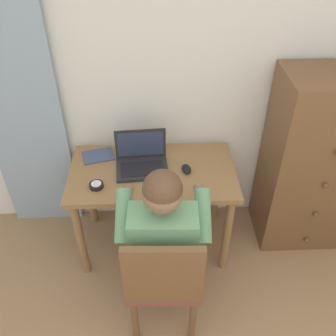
% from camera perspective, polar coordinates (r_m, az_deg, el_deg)
% --- Properties ---
extents(wall_back, '(4.80, 0.05, 2.50)m').
position_cam_1_polar(wall_back, '(2.55, 3.12, 14.52)').
color(wall_back, silver).
rests_on(wall_back, ground_plane).
extents(curtain_panel, '(0.54, 0.03, 2.13)m').
position_cam_1_polar(curtain_panel, '(2.71, -21.63, 8.95)').
color(curtain_panel, '#8EA3B7').
rests_on(curtain_panel, ground_plane).
extents(desk, '(1.11, 0.61, 0.72)m').
position_cam_1_polar(desk, '(2.57, -2.32, -2.34)').
color(desk, olive).
rests_on(desk, ground_plane).
extents(dresser, '(0.64, 0.48, 1.35)m').
position_cam_1_polar(dresser, '(2.83, 21.18, 0.69)').
color(dresser, brown).
rests_on(dresser, ground_plane).
extents(chair, '(0.43, 0.42, 0.88)m').
position_cam_1_polar(chair, '(2.20, -0.68, -16.32)').
color(chair, brown).
rests_on(chair, ground_plane).
extents(person_seated, '(0.54, 0.59, 1.20)m').
position_cam_1_polar(person_seated, '(2.17, -0.71, -9.59)').
color(person_seated, '#6B84AD').
rests_on(person_seated, ground_plane).
extents(laptop, '(0.36, 0.27, 0.24)m').
position_cam_1_polar(laptop, '(2.51, -4.03, 1.22)').
color(laptop, '#232326').
rests_on(laptop, desk).
extents(computer_mouse, '(0.07, 0.11, 0.03)m').
position_cam_1_polar(computer_mouse, '(2.49, 2.80, -0.14)').
color(computer_mouse, black).
rests_on(computer_mouse, desk).
extents(desk_clock, '(0.09, 0.09, 0.03)m').
position_cam_1_polar(desk_clock, '(2.41, -10.82, -2.60)').
color(desk_clock, black).
rests_on(desk_clock, desk).
extents(notebook_pad, '(0.24, 0.20, 0.01)m').
position_cam_1_polar(notebook_pad, '(2.66, -10.51, 1.83)').
color(notebook_pad, '#3D4C6B').
rests_on(notebook_pad, desk).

